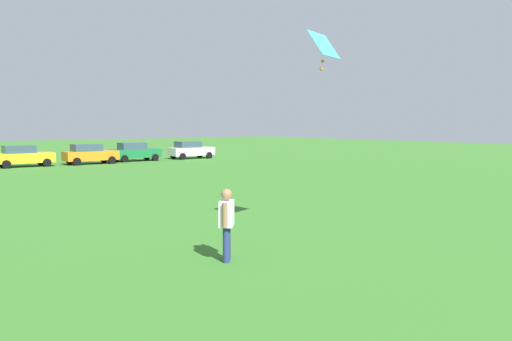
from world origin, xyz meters
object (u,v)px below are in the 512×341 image
Objects in this scene: adult_bystander at (227,218)px; parked_car_orange_3 at (90,154)px; kite at (324,47)px; parked_car_green_4 at (135,152)px; parked_car_yellow_2 at (23,156)px; parked_car_white_5 at (190,150)px.

adult_bystander is 0.42× the size of parked_car_orange_3.
parked_car_green_4 is (8.39, 32.50, -4.70)m from kite.
kite is at bearing -104.47° from parked_car_green_4.
adult_bystander is 33.06m from parked_car_orange_3.
kite is at bearing -97.16° from parked_car_orange_3.
adult_bystander reaches higher than parked_car_yellow_2.
adult_bystander is 5.89m from kite.
parked_car_yellow_2 is 1.00× the size of parked_car_white_5.
parked_car_yellow_2 is at bearing -176.45° from parked_car_green_4.
adult_bystander reaches higher than parked_car_green_4.
parked_car_orange_3 is (5.14, -0.33, 0.00)m from parked_car_yellow_2.
parked_car_white_5 is (5.65, -0.14, 0.00)m from parked_car_green_4.
kite is at bearing -113.46° from parked_car_white_5.
parked_car_green_4 and parked_car_white_5 have the same top height.
parked_car_green_4 is at bearing 19.75° from adult_bystander.
adult_bystander is at bearing -118.41° from parked_car_white_5.
parked_car_yellow_2 is (2.59, 32.47, -0.20)m from adult_bystander.
kite reaches higher than adult_bystander.
parked_car_yellow_2 is (-1.17, 31.91, -4.70)m from kite.
kite reaches higher than parked_car_orange_3.
kite is 0.30× the size of parked_car_white_5.
kite is at bearing -87.89° from parked_car_yellow_2.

